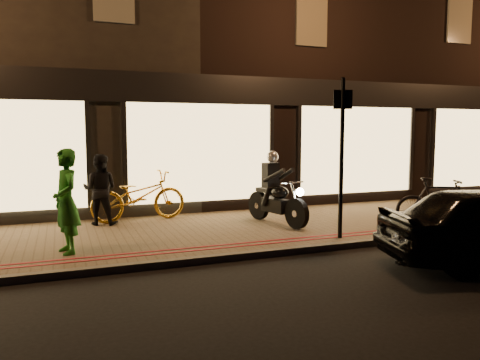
{
  "coord_description": "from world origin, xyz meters",
  "views": [
    {
      "loc": [
        -3.23,
        -7.06,
        2.14
      ],
      "look_at": [
        0.32,
        2.18,
        1.1
      ],
      "focal_mm": 35.0,
      "sensor_mm": 36.0,
      "label": 1
    }
  ],
  "objects_px": {
    "sign_post": "(342,149)",
    "bicycle_gold": "(139,196)",
    "motorcycle": "(276,196)",
    "person_green": "(66,201)"
  },
  "relations": [
    {
      "from": "sign_post",
      "to": "bicycle_gold",
      "type": "distance_m",
      "value": 4.64
    },
    {
      "from": "motorcycle",
      "to": "bicycle_gold",
      "type": "xyz_separation_m",
      "value": [
        -2.75,
        1.37,
        -0.05
      ]
    },
    {
      "from": "sign_post",
      "to": "person_green",
      "type": "bearing_deg",
      "value": 172.25
    },
    {
      "from": "sign_post",
      "to": "person_green",
      "type": "height_order",
      "value": "sign_post"
    },
    {
      "from": "sign_post",
      "to": "bicycle_gold",
      "type": "xyz_separation_m",
      "value": [
        -3.3,
        3.06,
        -1.11
      ]
    },
    {
      "from": "motorcycle",
      "to": "sign_post",
      "type": "relative_size",
      "value": 0.64
    },
    {
      "from": "motorcycle",
      "to": "bicycle_gold",
      "type": "height_order",
      "value": "motorcycle"
    },
    {
      "from": "bicycle_gold",
      "to": "person_green",
      "type": "bearing_deg",
      "value": 139.55
    },
    {
      "from": "bicycle_gold",
      "to": "sign_post",
      "type": "bearing_deg",
      "value": -140.37
    },
    {
      "from": "motorcycle",
      "to": "sign_post",
      "type": "xyz_separation_m",
      "value": [
        0.55,
        -1.69,
        1.06
      ]
    }
  ]
}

